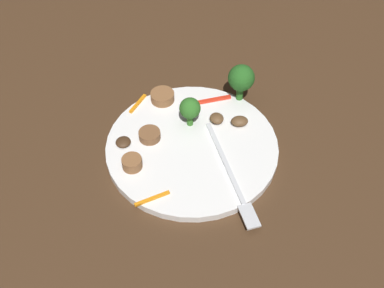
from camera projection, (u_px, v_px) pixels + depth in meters
name	position (u px, v px, depth m)	size (l,w,h in m)	color
ground_plane	(192.00, 149.00, 0.64)	(1.40, 1.40, 0.00)	#422B19
plate	(192.00, 147.00, 0.64)	(0.24, 0.24, 0.01)	white
fork	(233.00, 179.00, 0.59)	(0.18, 0.05, 0.00)	silver
broccoli_floret_0	(241.00, 79.00, 0.67)	(0.04, 0.04, 0.06)	#296420
broccoli_floret_1	(188.00, 109.00, 0.64)	(0.03, 0.03, 0.05)	#347525
sausage_slice_0	(132.00, 163.00, 0.60)	(0.03, 0.03, 0.02)	brown
sausage_slice_1	(162.00, 97.00, 0.69)	(0.04, 0.04, 0.01)	brown
sausage_slice_2	(150.00, 135.00, 0.64)	(0.03, 0.03, 0.01)	brown
mushroom_0	(217.00, 118.00, 0.66)	(0.02, 0.02, 0.01)	brown
mushroom_1	(240.00, 121.00, 0.66)	(0.02, 0.02, 0.01)	brown
mushroom_2	(123.00, 142.00, 0.63)	(0.02, 0.02, 0.01)	#422B19
pepper_strip_0	(138.00, 104.00, 0.69)	(0.04, 0.00, 0.00)	orange
pepper_strip_1	(152.00, 199.00, 0.57)	(0.05, 0.00, 0.00)	orange
pepper_strip_2	(213.00, 100.00, 0.69)	(0.06, 0.01, 0.00)	red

